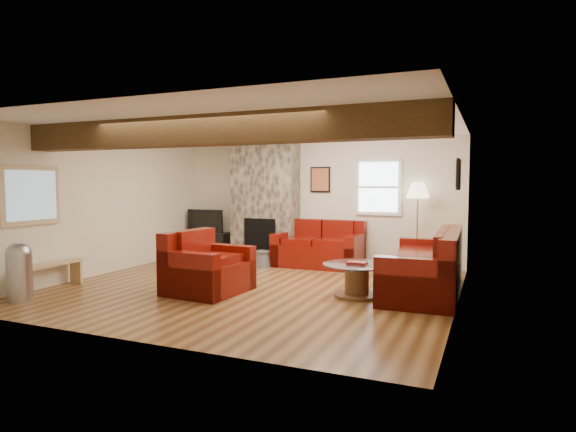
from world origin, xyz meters
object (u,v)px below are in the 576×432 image
at_px(floor_lamp, 418,195).
at_px(loveseat, 318,244).
at_px(tv_cabinet, 207,244).
at_px(sofa_three, 423,261).
at_px(television, 207,221).
at_px(coffee_table, 357,280).
at_px(armchair_red, 208,262).

bearing_deg(floor_lamp, loveseat, -170.12).
xyz_separation_m(loveseat, tv_cabinet, (-2.74, 0.30, -0.18)).
distance_m(sofa_three, floor_lamp, 2.11).
xyz_separation_m(sofa_three, tv_cabinet, (-4.93, 1.84, -0.20)).
distance_m(sofa_three, loveseat, 2.68).
height_order(sofa_three, tv_cabinet, sofa_three).
height_order(tv_cabinet, television, television).
bearing_deg(floor_lamp, tv_cabinet, -179.75).
relative_size(coffee_table, tv_cabinet, 0.91).
xyz_separation_m(tv_cabinet, floor_lamp, (4.57, 0.02, 1.14)).
height_order(loveseat, television, television).
bearing_deg(floor_lamp, coffee_table, -101.02).
height_order(tv_cabinet, floor_lamp, floor_lamp).
xyz_separation_m(sofa_three, television, (-4.93, 1.84, 0.32)).
distance_m(loveseat, tv_cabinet, 2.76).
height_order(sofa_three, armchair_red, sofa_three).
xyz_separation_m(television, floor_lamp, (4.57, 0.02, 0.62)).
bearing_deg(floor_lamp, sofa_three, -79.12).
relative_size(sofa_three, television, 2.75).
xyz_separation_m(loveseat, floor_lamp, (1.84, 0.32, 0.96)).
xyz_separation_m(sofa_three, loveseat, (-2.19, 1.54, -0.02)).
bearing_deg(armchair_red, sofa_three, -62.64).
height_order(coffee_table, tv_cabinet, tv_cabinet).
relative_size(loveseat, floor_lamp, 1.02).
bearing_deg(armchair_red, coffee_table, -69.69).
relative_size(sofa_three, coffee_table, 2.49).
bearing_deg(tv_cabinet, coffee_table, -31.28).
bearing_deg(coffee_table, armchair_red, -164.25).
distance_m(loveseat, armchair_red, 2.88).
xyz_separation_m(coffee_table, floor_lamp, (0.49, 2.50, 1.17)).
bearing_deg(loveseat, tv_cabinet, 172.96).
bearing_deg(sofa_three, armchair_red, -68.64).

